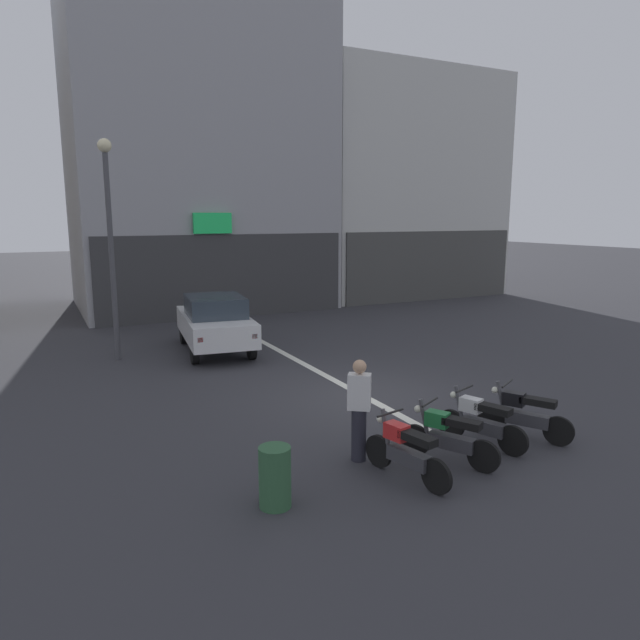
# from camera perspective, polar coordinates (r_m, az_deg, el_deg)

# --- Properties ---
(ground_plane) EXTENTS (120.00, 120.00, 0.00)m
(ground_plane) POSITION_cam_1_polar(r_m,az_deg,el_deg) (12.64, 4.59, -7.67)
(ground_plane) COLOR #333338
(lane_centre_line) EXTENTS (0.20, 18.00, 0.01)m
(lane_centre_line) POSITION_cam_1_polar(r_m,az_deg,el_deg) (17.86, -5.43, -2.32)
(lane_centre_line) COLOR silver
(lane_centre_line) RESTS_ON ground
(building_mid_block) EXTENTS (10.10, 7.97, 19.20)m
(building_mid_block) POSITION_cam_1_polar(r_m,az_deg,el_deg) (26.64, -12.53, 22.40)
(building_mid_block) COLOR #9E9EA3
(building_mid_block) RESTS_ON ground
(building_far_right) EXTENTS (9.46, 7.33, 10.62)m
(building_far_right) POSITION_cam_1_polar(r_m,az_deg,el_deg) (30.18, 6.93, 12.89)
(building_far_right) COLOR silver
(building_far_right) RESTS_ON ground
(car_white_crossing_near) EXTENTS (2.26, 4.29, 1.64)m
(car_white_crossing_near) POSITION_cam_1_polar(r_m,az_deg,el_deg) (16.85, -10.38, -0.15)
(car_white_crossing_near) COLOR black
(car_white_crossing_near) RESTS_ON ground
(street_lamp) EXTENTS (0.36, 0.36, 5.87)m
(street_lamp) POSITION_cam_1_polar(r_m,az_deg,el_deg) (16.34, -20.18, 8.79)
(street_lamp) COLOR #47474C
(street_lamp) RESTS_ON ground
(motorcycle_red_row_leftmost) EXTENTS (0.57, 1.64, 0.98)m
(motorcycle_red_row_leftmost) POSITION_cam_1_polar(r_m,az_deg,el_deg) (8.84, 8.52, -12.70)
(motorcycle_red_row_leftmost) COLOR black
(motorcycle_red_row_leftmost) RESTS_ON ground
(motorcycle_green_row_left_mid) EXTENTS (0.85, 1.51, 0.98)m
(motorcycle_green_row_left_mid) POSITION_cam_1_polar(r_m,az_deg,el_deg) (9.49, 12.60, -11.18)
(motorcycle_green_row_left_mid) COLOR black
(motorcycle_green_row_left_mid) RESTS_ON ground
(motorcycle_white_row_centre) EXTENTS (0.71, 1.59, 0.98)m
(motorcycle_white_row_centre) POSITION_cam_1_polar(r_m,az_deg,el_deg) (10.28, 15.67, -9.62)
(motorcycle_white_row_centre) COLOR black
(motorcycle_white_row_centre) RESTS_ON ground
(motorcycle_black_row_right_mid) EXTENTS (0.87, 1.49, 0.98)m
(motorcycle_black_row_right_mid) POSITION_cam_1_polar(r_m,az_deg,el_deg) (10.86, 19.63, -8.77)
(motorcycle_black_row_right_mid) COLOR black
(motorcycle_black_row_right_mid) RESTS_ON ground
(person_by_motorcycles) EXTENTS (0.42, 0.39, 1.67)m
(person_by_motorcycles) POSITION_cam_1_polar(r_m,az_deg,el_deg) (9.27, 3.90, -8.86)
(person_by_motorcycles) COLOR #23232D
(person_by_motorcycles) RESTS_ON ground
(trash_bin) EXTENTS (0.44, 0.44, 0.85)m
(trash_bin) POSITION_cam_1_polar(r_m,az_deg,el_deg) (8.04, -4.50, -15.29)
(trash_bin) COLOR #2D5938
(trash_bin) RESTS_ON ground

